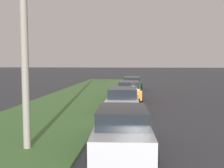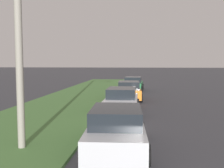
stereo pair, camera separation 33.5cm
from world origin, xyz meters
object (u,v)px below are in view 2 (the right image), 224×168
Objects in this scene: parked_car_white at (122,101)px; parked_car_silver at (117,129)px; parked_car_orange at (129,91)px; parked_car_green at (133,84)px; streetlight at (29,17)px.

parked_car_silver is at bearing -177.57° from parked_car_white.
parked_car_silver is 11.80m from parked_car_orange.
parked_car_orange is (11.80, 0.15, 0.00)m from parked_car_silver.
streetlight is at bearing 174.21° from parked_car_green.
streetlight reaches higher than parked_car_silver.
parked_car_green is at bearing -4.97° from parked_car_orange.
parked_car_green is at bearing -8.59° from streetlight.
parked_car_green is (18.22, -0.03, 0.00)m from parked_car_silver.
parked_car_green is at bearing -3.20° from parked_car_silver.
parked_car_silver is 1.00× the size of parked_car_orange.
parked_car_white is at bearing -178.83° from parked_car_green.
parked_car_orange is 6.42m from parked_car_green.
streetlight is (-0.39, 2.78, 3.67)m from parked_car_silver.
parked_car_white is 11.72m from parked_car_green.
streetlight reaches higher than parked_car_green.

